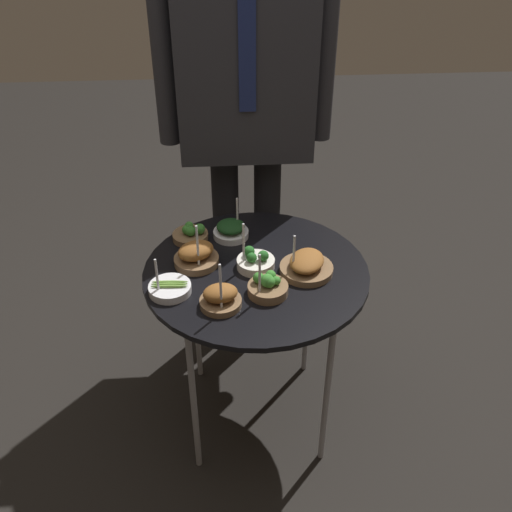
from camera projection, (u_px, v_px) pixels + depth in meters
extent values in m
plane|color=black|center=(256.00, 411.00, 2.12)|extent=(8.00, 8.00, 0.00)
cylinder|color=black|center=(256.00, 272.00, 1.75)|extent=(0.69, 0.69, 0.02)
cylinder|color=gray|center=(327.00, 393.00, 1.78)|extent=(0.02, 0.02, 0.64)
cylinder|color=gray|center=(194.00, 400.00, 1.76)|extent=(0.02, 0.02, 0.64)
cylinder|color=gray|center=(308.00, 307.00, 2.12)|extent=(0.02, 0.02, 0.64)
cylinder|color=gray|center=(196.00, 312.00, 2.10)|extent=(0.02, 0.02, 0.64)
cylinder|color=silver|center=(254.00, 263.00, 1.75)|extent=(0.12, 0.12, 0.03)
sphere|color=#236023|center=(263.00, 256.00, 1.73)|extent=(0.03, 0.03, 0.03)
sphere|color=#236023|center=(249.00, 251.00, 1.75)|extent=(0.03, 0.03, 0.03)
sphere|color=#236023|center=(252.00, 258.00, 1.72)|extent=(0.03, 0.03, 0.03)
cylinder|color=silver|center=(244.00, 246.00, 1.71)|extent=(0.01, 0.01, 0.16)
cylinder|color=brown|center=(221.00, 302.00, 1.60)|extent=(0.12, 0.12, 0.02)
ellipsoid|color=brown|center=(220.00, 293.00, 1.58)|extent=(0.11, 0.09, 0.05)
cylinder|color=silver|center=(221.00, 289.00, 1.53)|extent=(0.01, 0.01, 0.16)
cylinder|color=brown|center=(306.00, 269.00, 1.73)|extent=(0.16, 0.16, 0.02)
ellipsoid|color=brown|center=(307.00, 261.00, 1.71)|extent=(0.15, 0.16, 0.04)
cylinder|color=silver|center=(294.00, 256.00, 1.68)|extent=(0.01, 0.01, 0.14)
cylinder|color=silver|center=(231.00, 234.00, 1.89)|extent=(0.12, 0.12, 0.02)
ellipsoid|color=#143816|center=(231.00, 226.00, 1.88)|extent=(0.09, 0.09, 0.03)
cylinder|color=silver|center=(237.00, 216.00, 1.88)|extent=(0.01, 0.01, 0.13)
cylinder|color=brown|center=(196.00, 260.00, 1.77)|extent=(0.14, 0.14, 0.02)
ellipsoid|color=brown|center=(196.00, 251.00, 1.75)|extent=(0.14, 0.13, 0.05)
cylinder|color=silver|center=(198.00, 248.00, 1.70)|extent=(0.01, 0.01, 0.16)
cylinder|color=silver|center=(170.00, 289.00, 1.65)|extent=(0.12, 0.12, 0.02)
ellipsoid|color=olive|center=(170.00, 282.00, 1.65)|extent=(0.11, 0.01, 0.01)
ellipsoid|color=olive|center=(169.00, 284.00, 1.64)|extent=(0.11, 0.01, 0.01)
ellipsoid|color=olive|center=(169.00, 286.00, 1.63)|extent=(0.11, 0.01, 0.01)
cylinder|color=silver|center=(157.00, 278.00, 1.60)|extent=(0.01, 0.01, 0.13)
cylinder|color=brown|center=(190.00, 236.00, 1.88)|extent=(0.12, 0.12, 0.02)
sphere|color=#387F2D|center=(200.00, 229.00, 1.86)|extent=(0.04, 0.04, 0.04)
sphere|color=#387F2D|center=(189.00, 226.00, 1.89)|extent=(0.03, 0.03, 0.03)
sphere|color=#387F2D|center=(187.00, 230.00, 1.86)|extent=(0.03, 0.03, 0.03)
sphere|color=#387F2D|center=(190.00, 231.00, 1.86)|extent=(0.03, 0.03, 0.03)
cylinder|color=brown|center=(268.00, 289.00, 1.64)|extent=(0.12, 0.12, 0.03)
sphere|color=#387F2D|center=(276.00, 281.00, 1.63)|extent=(0.03, 0.03, 0.03)
sphere|color=#387F2D|center=(271.00, 275.00, 1.65)|extent=(0.03, 0.03, 0.03)
sphere|color=#387F2D|center=(259.00, 278.00, 1.64)|extent=(0.03, 0.03, 0.03)
sphere|color=#387F2D|center=(267.00, 281.00, 1.62)|extent=(0.04, 0.04, 0.04)
sphere|color=#387F2D|center=(269.00, 282.00, 1.62)|extent=(0.04, 0.04, 0.04)
cylinder|color=silver|center=(261.00, 277.00, 1.58)|extent=(0.01, 0.01, 0.15)
cylinder|color=black|center=(227.00, 246.00, 2.30)|extent=(0.10, 0.10, 0.82)
cylinder|color=black|center=(267.00, 245.00, 2.31)|extent=(0.10, 0.10, 0.82)
cube|color=#28282D|center=(245.00, 67.00, 1.89)|extent=(0.46, 0.22, 0.61)
cube|color=navy|center=(247.00, 54.00, 1.76)|extent=(0.05, 0.01, 0.37)
cylinder|color=#28282D|center=(163.00, 61.00, 1.86)|extent=(0.07, 0.07, 0.56)
cylinder|color=#28282D|center=(325.00, 58.00, 1.90)|extent=(0.07, 0.07, 0.56)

